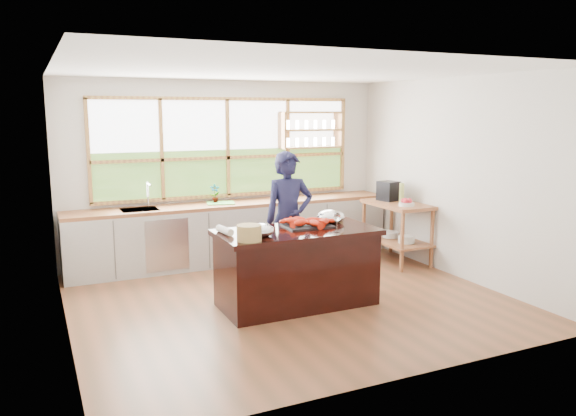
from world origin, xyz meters
TOP-DOWN VIEW (x-y plane):
  - ground_plane at (0.00, 0.00)m, footprint 5.00×5.00m
  - room_shell at (0.02, 0.51)m, footprint 5.02×4.52m
  - back_counter at (-0.02, 1.94)m, footprint 4.90×0.63m
  - right_shelf_unit at (2.19, 0.89)m, footprint 0.62×1.10m
  - island at (0.00, -0.20)m, footprint 1.85×0.90m
  - cook at (0.24, 0.54)m, footprint 0.69×0.50m
  - potted_plant at (-0.29, 2.00)m, footprint 0.16×0.12m
  - cutting_board at (-0.22, 1.94)m, footprint 0.46×0.39m
  - espresso_machine at (2.19, 1.14)m, footprint 0.31×0.33m
  - wine_bottle at (2.24, 0.87)m, footprint 0.09×0.09m
  - fruit_bowl at (2.14, 0.61)m, footprint 0.22×0.22m
  - slate_board at (0.20, -0.08)m, footprint 0.57×0.43m
  - lobster_pile at (0.19, -0.09)m, footprint 0.55×0.48m
  - mixing_bowl_left at (-0.51, -0.34)m, footprint 0.31×0.31m
  - mixing_bowl_right at (0.56, 0.01)m, footprint 0.34×0.34m
  - wine_glass at (0.36, -0.49)m, footprint 0.08×0.08m
  - wicker_basket at (-0.70, -0.49)m, footprint 0.26×0.26m
  - parchment_roll at (-0.83, -0.06)m, footprint 0.12×0.31m

SIDE VIEW (x-z plane):
  - ground_plane at x=0.00m, z-range 0.00..0.00m
  - island at x=0.00m, z-range 0.00..0.90m
  - back_counter at x=-0.02m, z-range 0.00..0.90m
  - right_shelf_unit at x=2.19m, z-range 0.15..1.05m
  - cook at x=0.24m, z-range 0.00..1.75m
  - cutting_board at x=-0.22m, z-range 0.90..0.91m
  - slate_board at x=0.20m, z-range 0.90..0.92m
  - parchment_roll at x=-0.83m, z-range 0.90..0.98m
  - fruit_bowl at x=2.14m, z-range 0.89..1.00m
  - lobster_pile at x=0.19m, z-range 0.92..1.00m
  - mixing_bowl_left at x=-0.51m, z-range 0.89..1.04m
  - mixing_bowl_right at x=0.56m, z-range 0.89..1.05m
  - wicker_basket at x=-0.70m, z-range 0.90..1.07m
  - potted_plant at x=-0.29m, z-range 0.90..1.19m
  - espresso_machine at x=2.19m, z-range 0.90..1.19m
  - wine_bottle at x=2.24m, z-range 0.90..1.20m
  - wine_glass at x=0.36m, z-range 0.95..1.17m
  - room_shell at x=0.02m, z-range 0.40..3.11m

